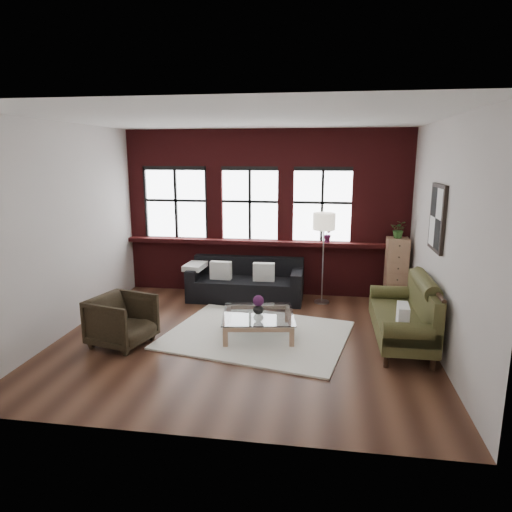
# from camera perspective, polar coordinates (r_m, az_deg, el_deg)

# --- Properties ---
(floor) EXTENTS (5.50, 5.50, 0.00)m
(floor) POSITION_cam_1_polar(r_m,az_deg,el_deg) (7.01, -1.57, -10.26)
(floor) COLOR #3A2015
(floor) RESTS_ON ground
(ceiling) EXTENTS (5.50, 5.50, 0.00)m
(ceiling) POSITION_cam_1_polar(r_m,az_deg,el_deg) (6.48, -1.75, 16.83)
(ceiling) COLOR white
(ceiling) RESTS_ON ground
(wall_back) EXTENTS (5.50, 0.00, 5.50)m
(wall_back) POSITION_cam_1_polar(r_m,az_deg,el_deg) (9.00, 1.19, 5.41)
(wall_back) COLOR beige
(wall_back) RESTS_ON ground
(wall_front) EXTENTS (5.50, 0.00, 5.50)m
(wall_front) POSITION_cam_1_polar(r_m,az_deg,el_deg) (4.18, -7.78, -3.01)
(wall_front) COLOR beige
(wall_front) RESTS_ON ground
(wall_left) EXTENTS (0.00, 5.00, 5.00)m
(wall_left) POSITION_cam_1_polar(r_m,az_deg,el_deg) (7.54, -22.71, 3.07)
(wall_left) COLOR beige
(wall_left) RESTS_ON ground
(wall_right) EXTENTS (0.00, 5.00, 5.00)m
(wall_right) POSITION_cam_1_polar(r_m,az_deg,el_deg) (6.65, 22.39, 1.94)
(wall_right) COLOR beige
(wall_right) RESTS_ON ground
(brick_backwall) EXTENTS (5.50, 0.12, 3.20)m
(brick_backwall) POSITION_cam_1_polar(r_m,az_deg,el_deg) (8.94, 1.14, 5.36)
(brick_backwall) COLOR #4B1113
(brick_backwall) RESTS_ON floor
(sill_ledge) EXTENTS (5.50, 0.30, 0.08)m
(sill_ledge) POSITION_cam_1_polar(r_m,az_deg,el_deg) (8.94, 1.05, 1.73)
(sill_ledge) COLOR #4B1113
(sill_ledge) RESTS_ON brick_backwall
(window_left) EXTENTS (1.38, 0.10, 1.50)m
(window_left) POSITION_cam_1_polar(r_m,az_deg,el_deg) (9.34, -9.93, 6.41)
(window_left) COLOR black
(window_left) RESTS_ON brick_backwall
(window_mid) EXTENTS (1.38, 0.10, 1.50)m
(window_mid) POSITION_cam_1_polar(r_m,az_deg,el_deg) (8.98, -0.75, 6.36)
(window_mid) COLOR black
(window_mid) RESTS_ON brick_backwall
(window_right) EXTENTS (1.38, 0.10, 1.50)m
(window_right) POSITION_cam_1_polar(r_m,az_deg,el_deg) (8.86, 8.27, 6.15)
(window_right) COLOR black
(window_right) RESTS_ON brick_backwall
(wall_poster) EXTENTS (0.05, 0.74, 0.94)m
(wall_poster) POSITION_cam_1_polar(r_m,az_deg,el_deg) (6.89, 21.74, 4.45)
(wall_poster) COLOR black
(wall_poster) RESTS_ON wall_right
(shag_rug) EXTENTS (3.02, 2.58, 0.03)m
(shag_rug) POSITION_cam_1_polar(r_m,az_deg,el_deg) (7.10, 0.13, -9.81)
(shag_rug) COLOR white
(shag_rug) RESTS_ON floor
(dark_sofa) EXTENTS (2.16, 0.87, 0.78)m
(dark_sofa) POSITION_cam_1_polar(r_m,az_deg,el_deg) (8.70, -1.28, -2.97)
(dark_sofa) COLOR black
(dark_sofa) RESTS_ON floor
(pillow_a) EXTENTS (0.41, 0.16, 0.34)m
(pillow_a) POSITION_cam_1_polar(r_m,az_deg,el_deg) (8.64, -4.42, -1.80)
(pillow_a) COLOR silver
(pillow_a) RESTS_ON dark_sofa
(pillow_b) EXTENTS (0.41, 0.16, 0.34)m
(pillow_b) POSITION_cam_1_polar(r_m,az_deg,el_deg) (8.50, 0.98, -2.01)
(pillow_b) COLOR silver
(pillow_b) RESTS_ON dark_sofa
(vintage_settee) EXTENTS (0.84, 1.90, 1.01)m
(vintage_settee) POSITION_cam_1_polar(r_m,az_deg,el_deg) (6.97, 17.72, -6.54)
(vintage_settee) COLOR #403E1D
(vintage_settee) RESTS_ON floor
(pillow_settee) EXTENTS (0.17, 0.39, 0.34)m
(pillow_settee) POSITION_cam_1_polar(r_m,az_deg,el_deg) (6.39, 17.86, -7.30)
(pillow_settee) COLOR silver
(pillow_settee) RESTS_ON vintage_settee
(armchair) EXTENTS (0.97, 0.96, 0.73)m
(armchair) POSITION_cam_1_polar(r_m,az_deg,el_deg) (6.95, -16.41, -7.76)
(armchair) COLOR black
(armchair) RESTS_ON floor
(coffee_table) EXTENTS (1.22, 1.22, 0.36)m
(coffee_table) POSITION_cam_1_polar(r_m,az_deg,el_deg) (7.06, 0.29, -8.57)
(coffee_table) COLOR #A07657
(coffee_table) RESTS_ON shag_rug
(vase) EXTENTS (0.16, 0.16, 0.17)m
(vase) POSITION_cam_1_polar(r_m,az_deg,el_deg) (6.97, 0.30, -6.55)
(vase) COLOR #B2B2B2
(vase) RESTS_ON coffee_table
(flowers) EXTENTS (0.17, 0.17, 0.17)m
(flowers) POSITION_cam_1_polar(r_m,az_deg,el_deg) (6.93, 0.30, -5.61)
(flowers) COLOR #4A1945
(flowers) RESTS_ON vase
(drawer_chest) EXTENTS (0.38, 0.38, 1.24)m
(drawer_chest) POSITION_cam_1_polar(r_m,az_deg,el_deg) (8.77, 17.11, -1.85)
(drawer_chest) COLOR #A07657
(drawer_chest) RESTS_ON floor
(potted_plant_top) EXTENTS (0.35, 0.33, 0.32)m
(potted_plant_top) POSITION_cam_1_polar(r_m,az_deg,el_deg) (8.61, 17.44, 3.20)
(potted_plant_top) COLOR #2D5923
(potted_plant_top) RESTS_ON drawer_chest
(floor_lamp) EXTENTS (0.40, 0.40, 1.84)m
(floor_lamp) POSITION_cam_1_polar(r_m,az_deg,el_deg) (8.46, 8.38, 0.15)
(floor_lamp) COLOR #A5A5A8
(floor_lamp) RESTS_ON floor
(sill_plant) EXTENTS (0.22, 0.20, 0.32)m
(sill_plant) POSITION_cam_1_polar(r_m,az_deg,el_deg) (8.80, 9.02, 2.72)
(sill_plant) COLOR #4A1945
(sill_plant) RESTS_ON sill_ledge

